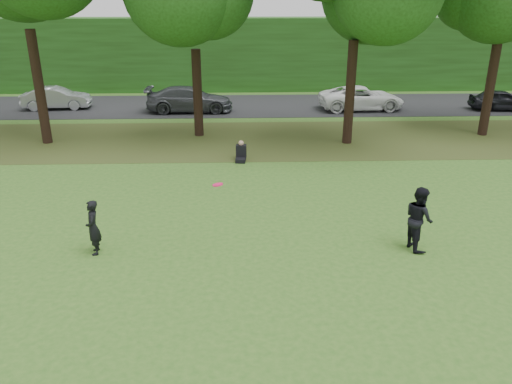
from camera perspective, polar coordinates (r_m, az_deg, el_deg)
ground at (r=12.01m, az=3.37°, el=-10.77°), size 120.00×120.00×0.00m
leaf_litter at (r=24.00m, az=0.55°, el=6.03°), size 60.00×7.00×0.01m
street at (r=31.77m, az=-0.10°, el=9.89°), size 70.00×7.00×0.02m
far_hedge at (r=37.32m, az=-0.43°, el=15.49°), size 70.00×3.00×5.00m
player_left at (r=13.78m, az=-18.12°, el=-3.88°), size 0.47×0.61×1.50m
player_right at (r=14.00m, az=18.11°, el=-2.87°), size 0.80×0.96×1.76m
parked_cars at (r=30.29m, az=-3.04°, el=10.61°), size 37.48×3.32×1.46m
frisbee at (r=12.73m, az=-4.40°, el=0.85°), size 0.37×0.37×0.09m
seated_person at (r=20.82m, az=-1.72°, el=4.47°), size 0.48×0.77×0.83m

